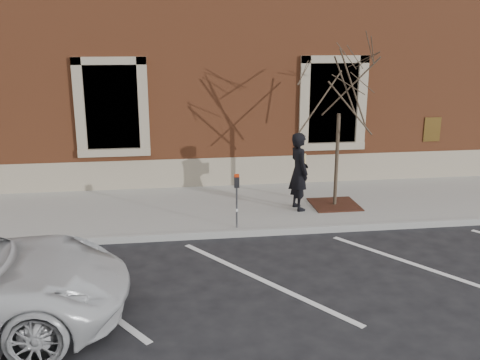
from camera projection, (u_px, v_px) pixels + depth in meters
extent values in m
plane|color=#28282B|center=(244.00, 235.00, 11.72)|extent=(120.00, 120.00, 0.00)
cube|color=#9C9A93|center=(234.00, 207.00, 13.37)|extent=(40.00, 3.50, 0.15)
cube|color=#9E9E99|center=(244.00, 233.00, 11.65)|extent=(40.00, 0.12, 0.15)
cube|color=brown|center=(211.00, 42.00, 18.05)|extent=(40.00, 8.50, 8.00)
cube|color=gray|center=(226.00, 171.00, 14.94)|extent=(40.00, 0.06, 0.80)
cube|color=black|center=(112.00, 107.00, 14.17)|extent=(1.40, 0.30, 2.20)
cube|color=gray|center=(115.00, 152.00, 14.32)|extent=(1.90, 0.20, 0.20)
cube|color=black|center=(331.00, 103.00, 14.96)|extent=(1.40, 0.30, 2.20)
cube|color=gray|center=(331.00, 146.00, 15.11)|extent=(1.90, 0.20, 0.20)
imported|color=black|center=(299.00, 171.00, 12.78)|extent=(0.56, 0.75, 1.88)
cylinder|color=#595B60|center=(237.00, 208.00, 11.65)|extent=(0.04, 0.04, 0.92)
cube|color=black|center=(237.00, 182.00, 11.50)|extent=(0.11, 0.08, 0.24)
cube|color=red|center=(237.00, 176.00, 11.46)|extent=(0.10, 0.08, 0.06)
cube|color=white|center=(237.00, 210.00, 11.62)|extent=(0.05, 0.00, 0.06)
cube|color=#481E17|center=(335.00, 204.00, 13.30)|extent=(1.14, 1.14, 0.03)
cylinder|color=#433528|center=(337.00, 160.00, 13.00)|extent=(0.09, 0.09, 2.29)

